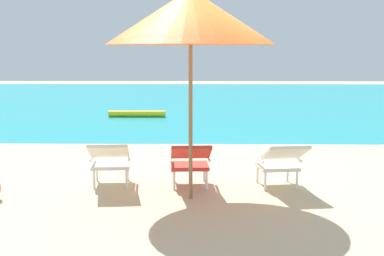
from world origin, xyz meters
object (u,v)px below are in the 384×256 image
object	(u,v)px
lounge_chair_left	(110,159)
lounge_chair_center	(190,160)
swim_buoy	(137,114)
beach_umbrella_center	(190,17)
lounge_chair_right	(281,161)

from	to	relation	value
lounge_chair_left	lounge_chair_center	distance (m)	1.10
swim_buoy	beach_umbrella_center	bearing A→B (deg)	-78.08
lounge_chair_left	lounge_chair_right	size ratio (longest dim) A/B	0.99
lounge_chair_center	lounge_chair_right	xyz separation A→B (m)	(1.22, -0.01, 0.00)
swim_buoy	lounge_chair_left	bearing A→B (deg)	-85.68
lounge_chair_center	beach_umbrella_center	bearing A→B (deg)	-88.40
lounge_chair_center	lounge_chair_left	bearing A→B (deg)	177.98
lounge_chair_center	beach_umbrella_center	world-z (taller)	beach_umbrella_center
lounge_chair_right	beach_umbrella_center	distance (m)	2.26
lounge_chair_center	beach_umbrella_center	size ratio (longest dim) A/B	0.33
beach_umbrella_center	swim_buoy	bearing A→B (deg)	101.92
swim_buoy	beach_umbrella_center	xyz separation A→B (m)	(1.67, -7.90, 2.17)
swim_buoy	lounge_chair_left	size ratio (longest dim) A/B	1.73
lounge_chair_right	beach_umbrella_center	xyz separation A→B (m)	(-1.21, -0.44, 1.86)
lounge_chair_left	beach_umbrella_center	size ratio (longest dim) A/B	0.33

